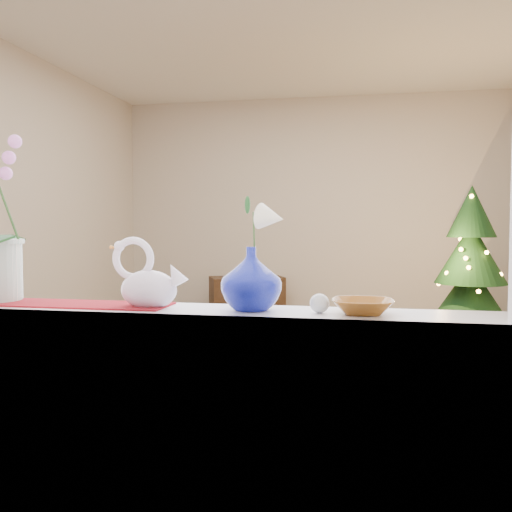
{
  "coord_description": "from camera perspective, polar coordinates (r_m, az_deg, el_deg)",
  "views": [
    {
      "loc": [
        0.65,
        -4.21,
        1.2
      ],
      "look_at": [
        0.09,
        -1.4,
        1.05
      ],
      "focal_mm": 40.0,
      "sensor_mm": 36.0,
      "label": 1
    }
  ],
  "objects": [
    {
      "name": "blue_vase",
      "position": [
        1.88,
        -0.48,
        -1.8
      ],
      "size": [
        0.3,
        0.3,
        0.24
      ],
      "primitive_type": "imported",
      "rotation": [
        0.0,
        0.0,
        0.4
      ],
      "color": "navy",
      "rests_on": "windowsill"
    },
    {
      "name": "lily",
      "position": [
        1.88,
        -0.49,
        4.66
      ],
      "size": [
        0.13,
        0.08,
        0.18
      ],
      "primitive_type": null,
      "color": "white",
      "rests_on": "blue_vase"
    },
    {
      "name": "window_apron",
      "position": [
        2.02,
        -8.91,
        -19.15
      ],
      "size": [
        2.2,
        0.08,
        0.88
      ],
      "primitive_type": "cube",
      "color": "white",
      "rests_on": "ground"
    },
    {
      "name": "windowsill",
      "position": [
        1.97,
        -8.11,
        -5.73
      ],
      "size": [
        2.2,
        0.26,
        0.04
      ],
      "primitive_type": "cube",
      "color": "white",
      "rests_on": "window_apron"
    },
    {
      "name": "runner",
      "position": [
        2.13,
        -17.86,
        -4.59
      ],
      "size": [
        0.7,
        0.2,
        0.01
      ],
      "primitive_type": "cube",
      "color": "maroon",
      "rests_on": "windowsill"
    },
    {
      "name": "ceiling",
      "position": [
        4.52,
        2.5,
        22.41
      ],
      "size": [
        5.0,
        5.0,
        0.0
      ],
      "primitive_type": "plane",
      "color": "white",
      "rests_on": "wall_back"
    },
    {
      "name": "amber_dish",
      "position": [
        1.85,
        10.63,
        -5.08
      ],
      "size": [
        0.17,
        0.17,
        0.04
      ],
      "primitive_type": "imported",
      "rotation": [
        0.0,
        0.0,
        0.04
      ],
      "color": "brown",
      "rests_on": "windowsill"
    },
    {
      "name": "wall_left",
      "position": [
        5.11,
        -23.4,
        4.45
      ],
      "size": [
        0.1,
        5.0,
        2.7
      ],
      "primitive_type": "cube",
      "color": "beige",
      "rests_on": "ground"
    },
    {
      "name": "ground",
      "position": [
        4.43,
        2.42,
        -12.71
      ],
      "size": [
        5.0,
        5.0,
        0.0
      ],
      "primitive_type": "plane",
      "color": "#392517",
      "rests_on": "ground"
    },
    {
      "name": "wall_front",
      "position": [
        1.84,
        -9.57,
        7.69
      ],
      "size": [
        4.5,
        0.1,
        2.7
      ],
      "primitive_type": "cube",
      "color": "beige",
      "rests_on": "ground"
    },
    {
      "name": "paperweight",
      "position": [
        1.84,
        6.37,
        -4.73
      ],
      "size": [
        0.07,
        0.07,
        0.06
      ],
      "primitive_type": "sphere",
      "rotation": [
        0.0,
        0.0,
        0.17
      ],
      "color": "silver",
      "rests_on": "windowsill"
    },
    {
      "name": "window_frame",
      "position": [
        1.92,
        -9.33,
        18.07
      ],
      "size": [
        2.22,
        0.06,
        1.6
      ],
      "primitive_type": null,
      "color": "white",
      "rests_on": "windowsill"
    },
    {
      "name": "xmas_tree",
      "position": [
        5.67,
        20.67,
        -1.32
      ],
      "size": [
        0.95,
        0.95,
        1.58
      ],
      "primitive_type": null,
      "rotation": [
        0.0,
        0.0,
        0.11
      ],
      "color": "black",
      "rests_on": "ground"
    },
    {
      "name": "swan",
      "position": [
        1.97,
        -10.67,
        -1.83
      ],
      "size": [
        0.29,
        0.17,
        0.23
      ],
      "primitive_type": null,
      "rotation": [
        0.0,
        0.0,
        0.2
      ],
      "color": "silver",
      "rests_on": "windowsill"
    },
    {
      "name": "side_table",
      "position": [
        6.58,
        -0.93,
        -4.77
      ],
      "size": [
        0.92,
        0.71,
        0.62
      ],
      "primitive_type": "cube",
      "rotation": [
        0.0,
        0.0,
        0.42
      ],
      "color": "black",
      "rests_on": "ground"
    },
    {
      "name": "wall_back",
      "position": [
        6.74,
        5.7,
        4.27
      ],
      "size": [
        4.5,
        0.1,
        2.7
      ],
      "primitive_type": "cube",
      "color": "beige",
      "rests_on": "ground"
    }
  ]
}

